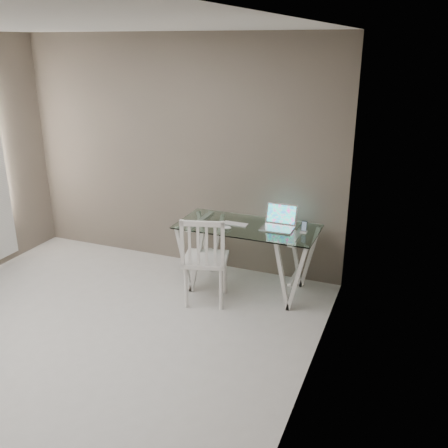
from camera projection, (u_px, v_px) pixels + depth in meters
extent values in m
plane|color=beige|center=(68.00, 356.00, 4.37)|extent=(4.50, 4.50, 0.00)
cube|color=white|center=(26.00, 25.00, 3.45)|extent=(4.00, 4.50, 0.02)
cube|color=#685D52|center=(179.00, 154.00, 5.87)|extent=(4.00, 0.02, 2.70)
cube|color=#685D52|center=(300.00, 246.00, 3.21)|extent=(0.02, 4.50, 2.70)
cube|color=silver|center=(248.00, 227.00, 5.30)|extent=(1.50, 0.70, 0.01)
cube|color=silver|center=(201.00, 252.00, 5.63)|extent=(0.24, 0.62, 0.72)
cube|color=silver|center=(296.00, 267.00, 5.24)|extent=(0.24, 0.62, 0.72)
cube|color=white|center=(206.00, 259.00, 5.15)|extent=(0.55, 0.55, 0.04)
cylinder|color=white|center=(186.00, 288.00, 5.09)|extent=(0.04, 0.04, 0.45)
cylinder|color=white|center=(221.00, 290.00, 5.05)|extent=(0.04, 0.04, 0.45)
cylinder|color=white|center=(192.00, 273.00, 5.43)|extent=(0.04, 0.04, 0.45)
cylinder|color=white|center=(225.00, 274.00, 5.39)|extent=(0.04, 0.04, 0.45)
cube|color=white|center=(202.00, 245.00, 4.88)|extent=(0.44, 0.15, 0.50)
cube|color=silver|center=(277.00, 229.00, 5.21)|extent=(0.33, 0.23, 0.01)
cube|color=#19D899|center=(281.00, 214.00, 5.30)|extent=(0.33, 0.08, 0.21)
cube|color=silver|center=(235.00, 224.00, 5.35)|extent=(0.29, 0.12, 0.01)
ellipsoid|color=white|center=(226.00, 227.00, 5.21)|extent=(0.11, 0.06, 0.03)
cube|color=white|center=(304.00, 232.00, 5.11)|extent=(0.07, 0.07, 0.02)
cube|color=black|center=(304.00, 226.00, 5.10)|extent=(0.05, 0.03, 0.11)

